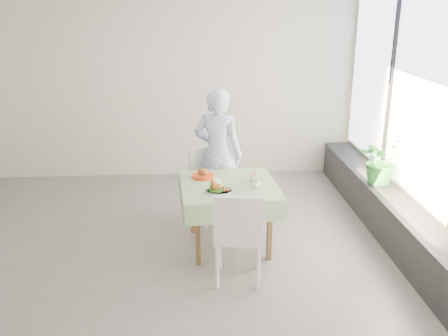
{
  "coord_description": "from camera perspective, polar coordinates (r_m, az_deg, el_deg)",
  "views": [
    {
      "loc": [
        0.47,
        -5.12,
        2.66
      ],
      "look_at": [
        0.82,
        0.03,
        0.92
      ],
      "focal_mm": 40.0,
      "sensor_mm": 36.0,
      "label": 1
    }
  ],
  "objects": [
    {
      "name": "potted_plant",
      "position": [
        6.4,
        17.51,
        0.91
      ],
      "size": [
        0.72,
        0.7,
        0.61
      ],
      "primitive_type": "imported",
      "rotation": [
        0.0,
        0.0,
        0.62
      ],
      "color": "#267226",
      "rests_on": "window_ledge"
    },
    {
      "name": "window_ledge",
      "position": [
        6.12,
        18.93,
        -5.6
      ],
      "size": [
        0.4,
        4.8,
        0.5
      ],
      "primitive_type": "cube",
      "color": "black",
      "rests_on": "ground"
    },
    {
      "name": "wall_front",
      "position": [
        2.94,
        -12.81,
        -7.2
      ],
      "size": [
        6.0,
        0.02,
        2.8
      ],
      "primitive_type": "cube",
      "color": "beige",
      "rests_on": "ground"
    },
    {
      "name": "juice_cup_lemonade",
      "position": [
        5.36,
        3.66,
        -1.62
      ],
      "size": [
        0.1,
        0.1,
        0.28
      ],
      "color": "white",
      "rests_on": "cafe_table"
    },
    {
      "name": "wall_back",
      "position": [
        7.74,
        -7.44,
        9.15
      ],
      "size": [
        6.0,
        0.02,
        2.8
      ],
      "primitive_type": "cube",
      "color": "beige",
      "rests_on": "ground"
    },
    {
      "name": "chair_far",
      "position": [
        6.32,
        -1.45,
        -3.49
      ],
      "size": [
        0.56,
        0.56,
        0.9
      ],
      "color": "white",
      "rests_on": "ground"
    },
    {
      "name": "main_dish",
      "position": [
        5.24,
        -0.74,
        -2.25
      ],
      "size": [
        0.28,
        0.28,
        0.15
      ],
      "color": "white",
      "rests_on": "cafe_table"
    },
    {
      "name": "second_dish",
      "position": [
        5.66,
        -2.43,
        -0.78
      ],
      "size": [
        0.25,
        0.25,
        0.12
      ],
      "color": "red",
      "rests_on": "cafe_table"
    },
    {
      "name": "cafe_table",
      "position": [
        5.57,
        0.55,
        -4.62
      ],
      "size": [
        1.11,
        1.11,
        0.74
      ],
      "color": "brown",
      "rests_on": "ground"
    },
    {
      "name": "diner",
      "position": [
        6.17,
        -0.69,
        1.56
      ],
      "size": [
        0.72,
        0.59,
        1.69
      ],
      "primitive_type": "imported",
      "rotation": [
        0.0,
        0.0,
        2.78
      ],
      "color": "#8DACE1",
      "rests_on": "ground"
    },
    {
      "name": "window_pane",
      "position": [
        5.79,
        21.95,
        7.27
      ],
      "size": [
        0.01,
        4.8,
        2.18
      ],
      "primitive_type": "cube",
      "color": "#D1E0F9",
      "rests_on": "ground"
    },
    {
      "name": "juice_cup_orange",
      "position": [
        5.55,
        3.43,
        -0.97
      ],
      "size": [
        0.09,
        0.09,
        0.25
      ],
      "color": "white",
      "rests_on": "cafe_table"
    },
    {
      "name": "floor",
      "position": [
        5.79,
        -8.22,
        -8.9
      ],
      "size": [
        6.0,
        6.0,
        0.0
      ],
      "primitive_type": "plane",
      "color": "#625F5C",
      "rests_on": "ground"
    },
    {
      "name": "chair_near",
      "position": [
        4.98,
        1.62,
        -9.64
      ],
      "size": [
        0.51,
        0.51,
        0.96
      ],
      "color": "white",
      "rests_on": "ground"
    },
    {
      "name": "wall_right",
      "position": [
        5.85,
        21.92,
        4.87
      ],
      "size": [
        0.02,
        5.0,
        2.8
      ],
      "primitive_type": "cube",
      "color": "beige",
      "rests_on": "ground"
    }
  ]
}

